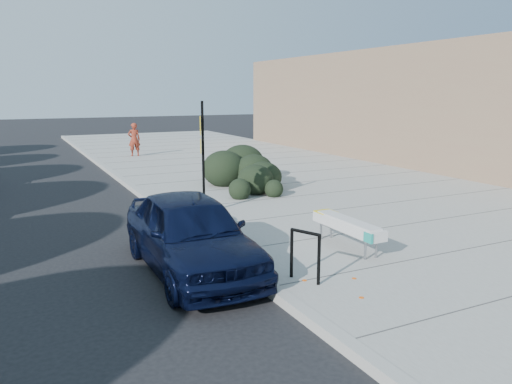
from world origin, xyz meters
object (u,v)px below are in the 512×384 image
(bike_rack, at_px, (305,251))
(sedan_navy, at_px, (191,233))
(bench, at_px, (347,226))
(sign_post, at_px, (202,151))
(pedestrian, at_px, (134,139))

(bike_rack, height_order, sedan_navy, sedan_navy)
(bench, relative_size, sign_post, 0.68)
(bench, height_order, sedan_navy, sedan_navy)
(sedan_navy, relative_size, pedestrian, 2.62)
(bench, distance_m, bike_rack, 2.06)
(bike_rack, bearing_deg, bench, 9.51)
(bike_rack, xyz_separation_m, sign_post, (0.18, 5.24, 1.10))
(sedan_navy, bearing_deg, pedestrian, 80.90)
(bench, bearing_deg, sign_post, 110.78)
(bench, xyz_separation_m, sign_post, (-1.53, 4.10, 1.15))
(bike_rack, bearing_deg, pedestrian, 61.56)
(bench, bearing_deg, bike_rack, -146.05)
(bench, bearing_deg, sedan_navy, 170.58)
(bench, distance_m, pedestrian, 16.84)
(bike_rack, height_order, pedestrian, pedestrian)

